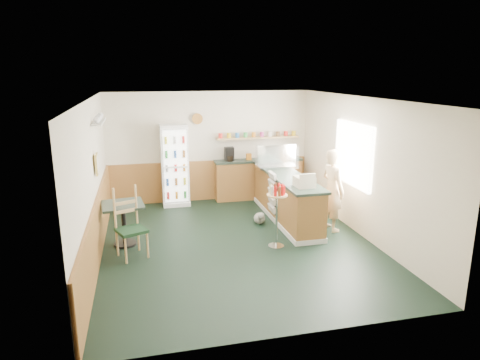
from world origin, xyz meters
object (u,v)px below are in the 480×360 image
object	(u,v)px
cafe_table	(123,216)
shopkeeper	(333,190)
cash_register	(304,182)
cafe_chair	(131,220)
condiment_stand	(277,205)
drinks_fridge	(175,165)
display_case	(277,157)

from	to	relation	value
cafe_table	shopkeeper	bearing A→B (deg)	-1.78
cash_register	shopkeeper	distance (m)	0.78
cafe_chair	condiment_stand	bearing A→B (deg)	-27.90
cash_register	condiment_stand	bearing A→B (deg)	-151.41
shopkeeper	cafe_table	distance (m)	4.11
condiment_stand	cafe_table	size ratio (longest dim) A/B	1.44
cafe_table	condiment_stand	bearing A→B (deg)	-14.76
drinks_fridge	display_case	size ratio (longest dim) A/B	2.15
drinks_fridge	cafe_chair	xyz separation A→B (m)	(-1.01, -2.82, -0.33)
cash_register	condiment_stand	xyz separation A→B (m)	(-0.67, -0.39, -0.30)
cash_register	cafe_chair	size ratio (longest dim) A/B	0.29
condiment_stand	cafe_chair	world-z (taller)	cafe_chair
cash_register	display_case	bearing A→B (deg)	88.45
shopkeeper	cafe_chair	distance (m)	3.97
shopkeeper	cafe_chair	world-z (taller)	shopkeeper
cafe_chair	drinks_fridge	bearing A→B (deg)	47.71
shopkeeper	condiment_stand	size ratio (longest dim) A/B	1.43
shopkeeper	condiment_stand	distance (m)	1.49
cafe_table	cafe_chair	world-z (taller)	cafe_chair
shopkeeper	cafe_chair	xyz separation A→B (m)	(-3.95, -0.35, -0.19)
condiment_stand	cafe_chair	size ratio (longest dim) A/B	0.95
drinks_fridge	cash_register	distance (m)	3.49
cash_register	shopkeeper	bearing A→B (deg)	14.79
condiment_stand	cafe_chair	xyz separation A→B (m)	(-2.59, 0.24, -0.17)
drinks_fridge	cafe_table	bearing A→B (deg)	-116.29
display_case	shopkeeper	distance (m)	1.72
display_case	cash_register	world-z (taller)	display_case
cash_register	cafe_chair	xyz separation A→B (m)	(-3.25, -0.15, -0.47)
condiment_stand	drinks_fridge	bearing A→B (deg)	117.34
cash_register	condiment_stand	world-z (taller)	cash_register
drinks_fridge	cafe_table	distance (m)	2.64
cafe_table	cafe_chair	xyz separation A→B (m)	(0.15, -0.48, 0.08)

